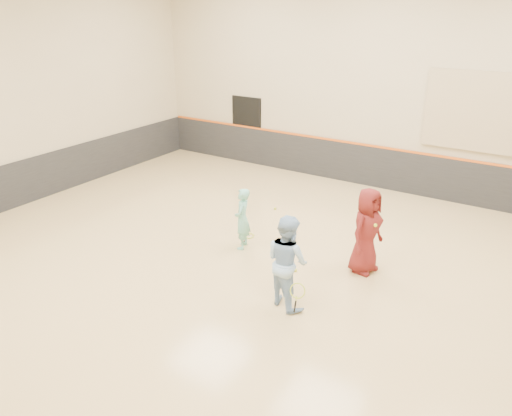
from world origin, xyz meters
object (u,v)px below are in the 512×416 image
Objects in this scene: girl at (242,219)px; instructor at (287,261)px; spare_racket at (248,235)px; young_man at (367,231)px.

girl is 2.38m from instructor.
girl is at bearing -69.54° from spare_racket.
spare_racket is at bearing -179.34° from girl.
spare_racket is (-0.20, 0.53, -0.66)m from girl.
girl is 0.78× the size of young_man.
instructor is (1.91, -1.42, 0.17)m from girl.
young_man is at bearing 80.51° from girl.
instructor is at bearing -42.82° from spare_racket.
instructor is 2.03m from young_man.
young_man is 2.96× the size of spare_racket.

